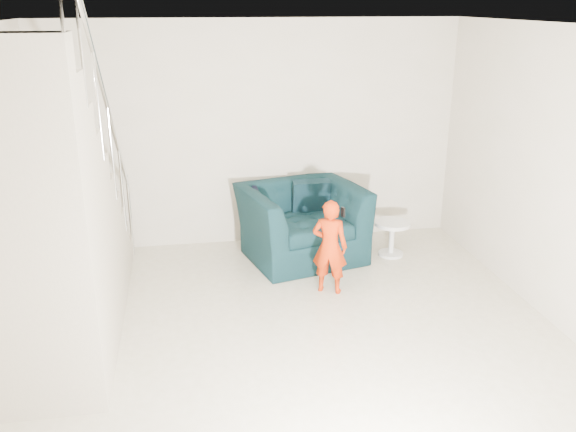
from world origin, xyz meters
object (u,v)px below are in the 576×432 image
Objects in this scene: toddler at (330,247)px; staircase at (49,245)px; side_table at (392,233)px; armchair at (302,223)px.

staircase reaches higher than toddler.
side_table is 3.87m from staircase.
toddler reaches higher than side_table.
toddler is 0.28× the size of staircase.
side_table is 0.12× the size of staircase.
toddler is 1.27m from side_table.
armchair is at bearing 172.38° from side_table.
side_table is at bearing 21.91° from staircase.
side_table is (1.06, -0.14, -0.14)m from armchair.
side_table is at bearing -115.97° from toddler.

